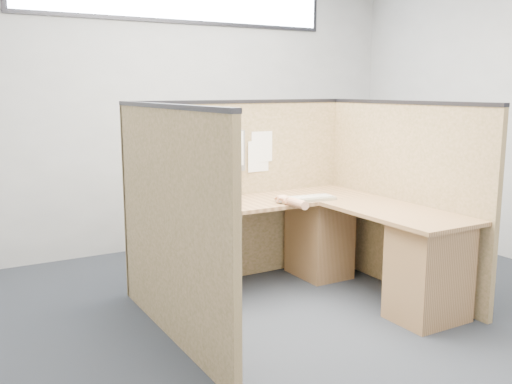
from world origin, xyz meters
TOP-DOWN VIEW (x-y plane):
  - floor at (0.00, 0.00)m, footprint 5.00×5.00m
  - wall_back at (0.00, 2.25)m, footprint 5.00×0.00m
  - clerestory_window at (0.00, 2.23)m, footprint 3.30×0.04m
  - cubicle_partitions at (0.00, 0.43)m, footprint 2.06×1.83m
  - l_desk at (0.18, 0.29)m, footprint 1.95×1.75m
  - laptop at (-0.64, 0.81)m, footprint 0.35×0.36m
  - keyboard at (0.31, 0.48)m, footprint 0.50×0.22m
  - mouse at (0.09, 0.48)m, footprint 0.11×0.09m
  - hand_forearm at (0.09, 0.35)m, footprint 0.10×0.36m
  - blue_poster at (-0.88, 0.97)m, footprint 0.17×0.02m
  - american_flag at (-0.37, 0.96)m, footprint 0.21×0.01m
  - file_holder at (-0.14, 0.94)m, footprint 0.27×0.05m
  - paper_left at (0.15, 0.97)m, footprint 0.21×0.02m
  - paper_right at (0.19, 0.97)m, footprint 0.21×0.01m

SIDE VIEW (x-z plane):
  - floor at x=0.00m, z-range 0.00..0.00m
  - l_desk at x=0.18m, z-range 0.03..0.76m
  - keyboard at x=0.31m, z-range 0.73..0.76m
  - mouse at x=0.09m, z-range 0.73..0.77m
  - hand_forearm at x=0.09m, z-range 0.73..0.80m
  - cubicle_partitions at x=0.00m, z-range 0.00..1.53m
  - laptop at x=-0.64m, z-range 0.67..0.90m
  - paper_left at x=0.15m, z-range 0.92..1.18m
  - file_holder at x=-0.14m, z-range 0.94..1.28m
  - paper_right at x=0.19m, z-range 1.00..1.26m
  - american_flag at x=-0.37m, z-range 1.07..1.43m
  - blue_poster at x=-0.88m, z-range 1.26..1.48m
  - wall_back at x=0.00m, z-range -1.10..3.90m
  - clerestory_window at x=0.00m, z-range 2.26..2.64m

